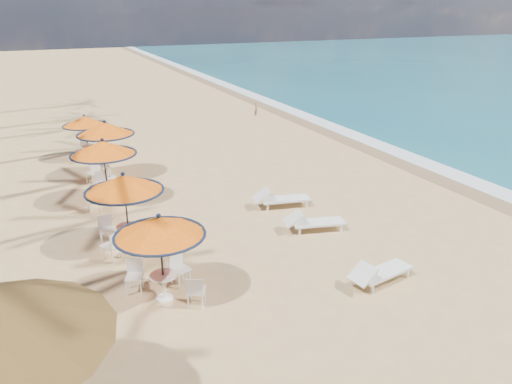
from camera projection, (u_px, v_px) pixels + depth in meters
ground at (329, 260)px, 14.90m from camera, size 160.00×160.00×0.00m
foam_strip at (378, 145)px, 26.98m from camera, size 1.20×140.00×0.04m
wetsand_band at (364, 147)px, 26.64m from camera, size 1.40×140.00×0.02m
station_0 at (161, 237)px, 12.37m from camera, size 2.30×2.30×2.40m
station_1 at (124, 194)px, 15.00m from camera, size 2.39×2.39×2.49m
station_2 at (104, 156)px, 18.49m from camera, size 2.45×2.50×2.56m
station_3 at (104, 136)px, 21.33m from camera, size 2.45×2.46×2.55m
station_4 at (86, 126)px, 24.06m from camera, size 2.12×2.12×2.21m
lounger_near at (379, 272)px, 13.55m from camera, size 2.08×0.99×0.72m
lounger_mid at (312, 221)px, 16.69m from camera, size 2.13×1.09×0.73m
lounger_far at (280, 198)px, 18.64m from camera, size 2.22×1.08×0.76m
person at (256, 109)px, 33.74m from camera, size 0.27×0.38×0.96m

